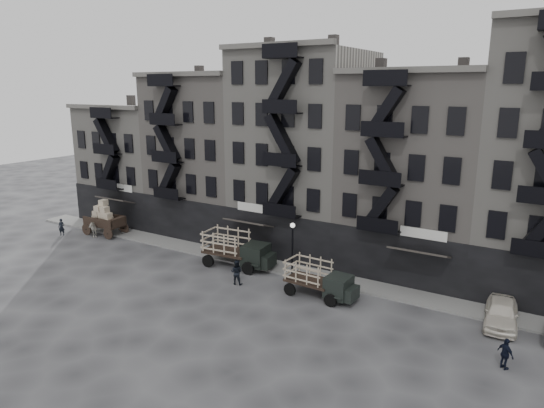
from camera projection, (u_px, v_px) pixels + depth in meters
The scene contains 15 objects.
ground at pixel (240, 280), 36.31m from camera, with size 140.00×140.00×0.00m, color #38383A.
sidewalk at pixel (267, 264), 39.40m from camera, with size 55.00×2.50×0.15m, color slate.
building_west at pixel (142, 163), 53.21m from camera, with size 10.00×11.35×13.20m.
building_midwest at pixel (214, 156), 47.76m from camera, with size 10.00×11.35×16.20m.
building_center at pixel (303, 153), 42.44m from camera, with size 10.00×11.35×18.20m.
building_mideast at pixel (417, 174), 37.59m from camera, with size 10.00×11.35×16.20m.
lamp_post at pixel (292, 242), 36.28m from camera, with size 0.36×0.36×4.28m.
horse at pixel (91, 228), 46.73m from camera, with size 0.90×1.98×1.68m, color beige.
wagon at pixel (104, 215), 47.22m from camera, with size 4.15×2.39×3.42m.
stake_truck_west at pixel (237, 247), 38.71m from camera, with size 6.02×2.87×2.94m.
stake_truck_east at pixel (319, 277), 33.17m from camera, with size 5.15×2.31×2.54m.
car_east at pixel (501, 313), 29.35m from camera, with size 1.86×4.62×1.57m, color silver.
pedestrian_west at pixel (62, 227), 47.13m from camera, with size 0.60×0.40×1.65m, color black.
pedestrian_mid at pixel (236, 272), 35.40m from camera, with size 0.90×0.70×1.86m, color black.
policeman at pixel (505, 354), 24.73m from camera, with size 0.99×0.41×1.69m, color black.
Camera 1 is at (19.80, -27.67, 14.12)m, focal length 32.00 mm.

